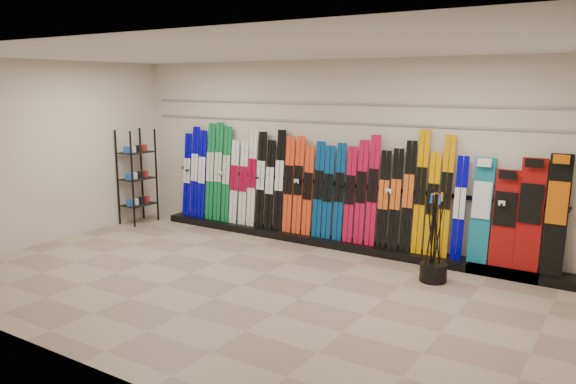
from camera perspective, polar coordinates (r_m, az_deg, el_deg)
The scene contains 12 objects.
floor at distance 7.52m, azimuth -4.73°, elevation -9.42°, with size 8.00×8.00×0.00m, color gray.
back_wall at distance 9.23m, azimuth 4.57°, elevation 3.97°, with size 8.00×8.00×0.00m, color beige.
left_wall at distance 10.07m, azimuth -23.36°, elevation 3.69°, with size 5.00×5.00×0.00m, color beige.
ceiling at distance 7.07m, azimuth -5.12°, elevation 14.06°, with size 8.00×8.00×0.00m, color silver.
ski_rack_base at distance 9.22m, azimuth 5.03°, elevation -5.18°, with size 8.00×0.40×0.12m, color black.
skis at distance 9.38m, azimuth 1.46°, elevation 0.63°, with size 5.37×0.20×1.84m.
snowboards at distance 8.25m, azimuth 22.39°, elevation -2.14°, with size 1.24×0.25×1.60m.
accessory_rack at distance 11.00m, azimuth -15.07°, elevation 1.53°, with size 0.40×0.60×1.78m, color black.
pole_bin at distance 7.84m, azimuth 14.53°, elevation -7.90°, with size 0.36×0.36×0.25m, color black.
ski_poles at distance 7.71m, azimuth 14.61°, elevation -4.46°, with size 0.25×0.34×1.18m.
slatwall_rail_0 at distance 9.17m, azimuth 4.56°, elevation 7.06°, with size 7.60×0.02×0.03m, color gray.
slatwall_rail_1 at distance 9.15m, azimuth 4.59°, elevation 8.94°, with size 7.60×0.02×0.03m, color gray.
Camera 1 is at (4.30, -5.59, 2.60)m, focal length 35.00 mm.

